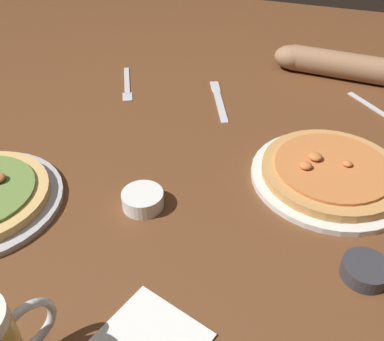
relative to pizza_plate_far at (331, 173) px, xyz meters
name	(u,v)px	position (x,y,z in m)	size (l,w,h in m)	color
ground_plane	(192,184)	(-0.26, -0.09, -0.03)	(2.40, 2.40, 0.03)	brown
pizza_plate_far	(331,173)	(0.00, 0.00, 0.00)	(0.32, 0.32, 0.05)	silver
ramekin_sauce	(143,200)	(-0.32, -0.20, 0.00)	(0.08, 0.08, 0.03)	white
ramekin_butter	(366,270)	(0.07, -0.23, 0.00)	(0.08, 0.08, 0.03)	#333338
napkin_folded	(151,339)	(-0.20, -0.44, -0.01)	(0.14, 0.12, 0.01)	white
fork_left	(127,84)	(-0.57, 0.24, -0.01)	(0.11, 0.19, 0.01)	silver
knife_right	(219,100)	(-0.30, 0.24, -0.01)	(0.11, 0.21, 0.01)	silver
fork_spare	(382,113)	(0.10, 0.30, -0.01)	(0.17, 0.17, 0.01)	silver
diner_arm	(325,62)	(-0.06, 0.48, 0.02)	(0.32, 0.09, 0.07)	#936B4C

